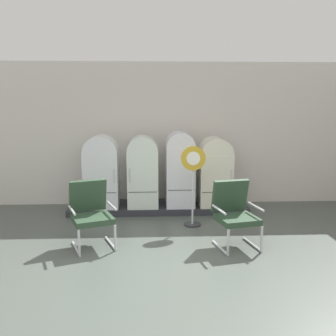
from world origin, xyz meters
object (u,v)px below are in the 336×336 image
at_px(refrigerator_2, 180,167).
at_px(armchair_right, 234,211).
at_px(refrigerator_3, 215,170).
at_px(sign_stand, 193,187).
at_px(refrigerator_0, 101,170).
at_px(armchair_left, 91,211).
at_px(refrigerator_1, 143,169).

height_order(refrigerator_2, armchair_right, refrigerator_2).
bearing_deg(armchair_right, refrigerator_2, 109.98).
distance_m(refrigerator_3, sign_stand, 1.15).
height_order(refrigerator_0, armchair_left, refrigerator_0).
bearing_deg(refrigerator_0, refrigerator_3, 1.20).
relative_size(refrigerator_3, armchair_right, 1.36).
xyz_separation_m(refrigerator_0, refrigerator_1, (0.86, 0.03, -0.00)).
relative_size(refrigerator_0, armchair_left, 1.42).
bearing_deg(refrigerator_3, sign_stand, -120.29).
relative_size(refrigerator_3, armchair_left, 1.36).
height_order(refrigerator_1, armchair_right, refrigerator_1).
distance_m(refrigerator_0, armchair_left, 1.89).
xyz_separation_m(refrigerator_3, armchair_left, (-2.33, -1.90, -0.31)).
bearing_deg(refrigerator_0, armchair_right, -39.63).
height_order(refrigerator_2, armchair_left, refrigerator_2).
height_order(refrigerator_0, sign_stand, refrigerator_0).
bearing_deg(armchair_right, armchair_left, 177.31).
distance_m(refrigerator_0, armchair_right, 3.10).
bearing_deg(armchair_right, refrigerator_1, 127.15).
relative_size(refrigerator_2, armchair_right, 1.48).
bearing_deg(refrigerator_1, refrigerator_2, 1.34).
bearing_deg(refrigerator_3, refrigerator_0, -178.80).
bearing_deg(refrigerator_2, refrigerator_0, -178.22).
xyz_separation_m(refrigerator_1, armchair_right, (1.51, -2.00, -0.34)).
height_order(refrigerator_0, refrigerator_1, refrigerator_0).
relative_size(refrigerator_3, sign_stand, 0.95).
relative_size(armchair_left, sign_stand, 0.70).
distance_m(refrigerator_1, sign_stand, 1.36).
relative_size(refrigerator_1, sign_stand, 0.98).
height_order(refrigerator_3, armchair_left, refrigerator_3).
xyz_separation_m(refrigerator_3, sign_stand, (-0.57, -0.98, -0.14)).
bearing_deg(refrigerator_1, sign_stand, -45.56).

